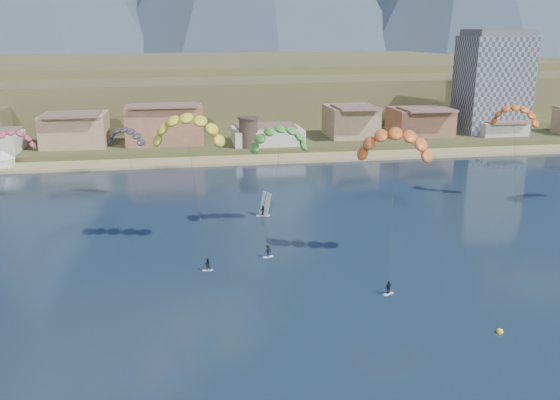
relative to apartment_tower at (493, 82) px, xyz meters
name	(u,v)px	position (x,y,z in m)	size (l,w,h in m)	color
ground	(335,387)	(-85.00, -128.00, -17.82)	(2400.00, 2400.00, 0.00)	black
beach	(234,160)	(-85.00, -22.00, -17.57)	(2200.00, 12.00, 0.90)	tan
land	(191,66)	(-85.00, 432.00, -17.82)	(2200.00, 900.00, 4.00)	brown
foothills	(256,85)	(-62.61, 104.47, -8.74)	(940.00, 210.00, 18.00)	brown
town	(85,126)	(-125.00, -6.00, -9.82)	(400.00, 24.00, 12.00)	silver
apartment_tower	(493,82)	(0.00, 0.00, 0.00)	(20.00, 16.00, 32.00)	gray
watchtower	(248,132)	(-80.00, -14.00, -11.45)	(5.82, 5.82, 8.60)	#47382D
kitesurfer_yellow	(188,125)	(-97.58, -85.65, 1.79)	(12.36, 14.54, 23.19)	silver
kitesurfer_orange	(395,139)	(-67.94, -95.77, 0.53)	(12.40, 17.73, 22.90)	silver
kitesurfer_green	(279,135)	(-82.21, -78.71, -1.40)	(10.83, 17.03, 21.33)	silver
distant_kite_pink	(10,137)	(-131.87, -54.09, -4.40)	(10.18, 7.45, 16.73)	#262626
distant_kite_dark	(125,133)	(-109.87, -53.14, -4.51)	(8.93, 7.15, 16.33)	#262626
distant_kite_orange	(515,112)	(-32.03, -67.30, -0.04)	(9.90, 9.00, 20.80)	#262626
windsurfer	(264,208)	(-83.93, -71.71, -16.38)	(2.64, 2.90, 4.52)	silver
buoy	(500,332)	(-63.48, -120.66, -17.69)	(0.79, 0.79, 0.79)	yellow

